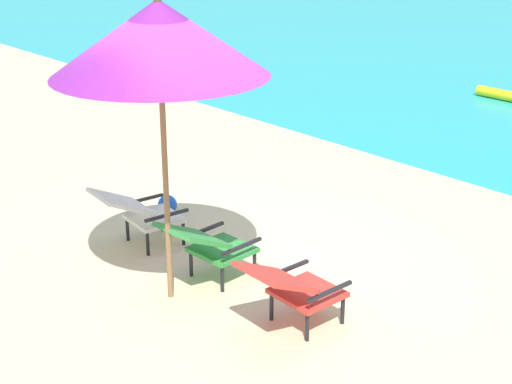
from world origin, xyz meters
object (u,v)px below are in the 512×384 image
at_px(lounge_chair_left, 139,211).
at_px(lounge_chair_center, 209,243).
at_px(beach_ball, 167,205).
at_px(beach_umbrella_center, 159,38).
at_px(lounge_chair_right, 293,286).

bearing_deg(lounge_chair_left, lounge_chair_center, 1.04).
bearing_deg(lounge_chair_left, beach_ball, 125.09).
relative_size(lounge_chair_center, beach_umbrella_center, 0.33).
xyz_separation_m(lounge_chair_right, beach_umbrella_center, (-1.15, -0.41, 1.95)).
bearing_deg(lounge_chair_center, lounge_chair_left, -178.96).
bearing_deg(beach_umbrella_center, beach_ball, 143.81).
height_order(lounge_chair_left, beach_umbrella_center, beach_umbrella_center).
relative_size(lounge_chair_left, beach_ball, 4.20).
distance_m(lounge_chair_center, beach_ball, 1.78).
bearing_deg(lounge_chair_left, lounge_chair_right, -0.06).
distance_m(lounge_chair_left, beach_ball, 0.94).
bearing_deg(lounge_chair_right, lounge_chair_center, 178.87).
height_order(lounge_chair_left, lounge_chair_right, same).
distance_m(lounge_chair_right, beach_ball, 2.83).
height_order(lounge_chair_center, lounge_chair_right, same).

